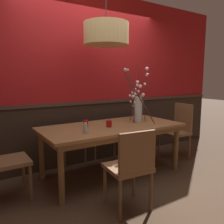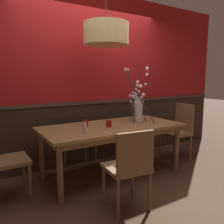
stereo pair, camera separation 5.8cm
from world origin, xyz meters
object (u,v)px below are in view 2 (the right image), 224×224
Objects in this scene: dining_table at (112,131)px; chair_far_side_left at (68,130)px; chair_head_east_end at (179,128)px; candle_holder_nearer_center at (86,123)px; candle_holder_nearer_edge at (109,124)px; condiment_bottle at (85,128)px; pendant_lamp at (106,34)px; chair_head_west_end at (1,157)px; vase_with_blossoms at (138,106)px; chair_near_side_left at (129,165)px; chair_far_side_right at (99,127)px.

chair_far_side_left reaches higher than dining_table.
chair_head_east_end reaches higher than candle_holder_nearer_center.
candle_holder_nearer_edge is 0.67× the size of condiment_bottle.
chair_far_side_left is (-0.33, 0.87, -0.13)m from dining_table.
chair_far_side_left is at bearing 107.84° from pendant_lamp.
dining_table is 1.46m from chair_head_west_end.
vase_with_blossoms reaches higher than chair_head_east_end.
candle_holder_nearer_center is 0.33m from candle_holder_nearer_edge.
pendant_lamp is at bearing 177.79° from chair_head_east_end.
chair_near_side_left is 1.34m from vase_with_blossoms.
chair_head_west_end reaches higher than chair_far_side_left.
candle_holder_nearer_center reaches higher than dining_table.
candle_holder_nearer_center is (-0.03, -0.75, 0.25)m from chair_far_side_left.
chair_head_east_end reaches higher than dining_table.
chair_far_side_right is (0.26, 0.89, -0.14)m from dining_table.
pendant_lamp is (0.48, 0.29, 1.20)m from condiment_bottle.
vase_with_blossoms is (1.95, 0.01, 0.46)m from chair_head_west_end.
vase_with_blossoms is at bearing 0.18° from chair_head_west_end.
dining_table is at bearing 179.60° from chair_head_east_end.
chair_far_side_right reaches higher than candle_holder_nearer_edge.
dining_table is at bearing -35.51° from pendant_lamp.
pendant_lamp reaches higher than dining_table.
vase_with_blossoms is at bearing -75.13° from chair_far_side_right.
candle_holder_nearer_center is (1.10, 0.10, 0.25)m from chair_head_west_end.
chair_near_side_left is at bearing -89.22° from candle_holder_nearer_center.
chair_head_east_end is 1.75m from candle_holder_nearer_center.
condiment_bottle is (-0.54, -0.25, 0.14)m from dining_table.
chair_head_west_end reaches higher than condiment_bottle.
chair_head_east_end is at bearing -27.28° from chair_far_side_left.
dining_table is 14.59× the size of condiment_bottle.
chair_head_east_end is (2.83, -0.04, 0.01)m from chair_head_west_end.
chair_far_side_left is at bearing 89.60° from chair_near_side_left.
chair_far_side_right is 0.97× the size of chair_head_east_end.
candle_holder_nearer_edge is (0.24, -0.94, 0.25)m from chair_far_side_left.
vase_with_blossoms is at bearing 9.71° from candle_holder_nearer_edge.
chair_head_west_end is 6.75× the size of condiment_bottle.
chair_head_west_end is at bearing -174.91° from candle_holder_nearer_center.
chair_head_east_end is 1.94m from chair_near_side_left.
candle_holder_nearer_center is (-0.85, 0.09, -0.20)m from vase_with_blossoms.
dining_table is 2.33× the size of vase_with_blossoms.
vase_with_blossoms reaches higher than chair_far_side_right.
pendant_lamp reaches higher than candle_holder_nearer_edge.
chair_head_west_end is 1.01× the size of chair_far_side_left.
candle_holder_nearer_center is at bearing 63.40° from condiment_bottle.
chair_head_east_end is at bearing -4.44° from candle_holder_nearer_center.
chair_head_west_end is 10.09× the size of candle_holder_nearer_edge.
dining_table is 21.81× the size of candle_holder_nearer_edge.
chair_head_east_end is 1.04× the size of pendant_lamp.
candle_holder_nearer_edge is at bearing 21.75° from condiment_bottle.
chair_far_side_left is 1.26m from vase_with_blossoms.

